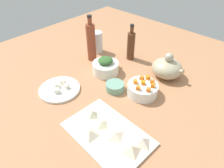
{
  "coord_description": "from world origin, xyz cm",
  "views": [
    {
      "loc": [
        52.6,
        -56.59,
        69.66
      ],
      "look_at": [
        0.0,
        0.0,
        8.0
      ],
      "focal_mm": 32.38,
      "sensor_mm": 36.0,
      "label": 1
    }
  ],
  "objects_px": {
    "bowl_small_side": "(115,86)",
    "bottle_1": "(91,42)",
    "bowl_carrots": "(142,89)",
    "bottle_0": "(131,45)",
    "cutting_board": "(107,134)",
    "drinking_glass_0": "(97,42)",
    "bowl_greens": "(106,68)",
    "teapot": "(167,68)",
    "plate_tofu": "(60,89)"
  },
  "relations": [
    {
      "from": "bowl_small_side",
      "to": "bottle_1",
      "type": "distance_m",
      "value": 0.34
    },
    {
      "from": "bowl_small_side",
      "to": "bottle_1",
      "type": "relative_size",
      "value": 0.34
    },
    {
      "from": "bowl_carrots",
      "to": "bottle_1",
      "type": "xyz_separation_m",
      "value": [
        -0.42,
        0.06,
        0.09
      ]
    },
    {
      "from": "bowl_small_side",
      "to": "bottle_0",
      "type": "xyz_separation_m",
      "value": [
        -0.13,
        0.29,
        0.07
      ]
    },
    {
      "from": "cutting_board",
      "to": "bottle_1",
      "type": "bearing_deg",
      "value": 143.18
    },
    {
      "from": "bottle_1",
      "to": "drinking_glass_0",
      "type": "height_order",
      "value": "bottle_1"
    },
    {
      "from": "drinking_glass_0",
      "to": "bowl_greens",
      "type": "bearing_deg",
      "value": -33.38
    },
    {
      "from": "bowl_small_side",
      "to": "drinking_glass_0",
      "type": "xyz_separation_m",
      "value": [
        -0.35,
        0.21,
        0.05
      ]
    },
    {
      "from": "teapot",
      "to": "bottle_0",
      "type": "relative_size",
      "value": 0.81
    },
    {
      "from": "bowl_greens",
      "to": "teapot",
      "type": "distance_m",
      "value": 0.34
    },
    {
      "from": "cutting_board",
      "to": "bowl_carrots",
      "type": "xyz_separation_m",
      "value": [
        -0.05,
        0.3,
        0.02
      ]
    },
    {
      "from": "bowl_small_side",
      "to": "bottle_0",
      "type": "bearing_deg",
      "value": 114.63
    },
    {
      "from": "cutting_board",
      "to": "teapot",
      "type": "relative_size",
      "value": 1.95
    },
    {
      "from": "cutting_board",
      "to": "drinking_glass_0",
      "type": "height_order",
      "value": "drinking_glass_0"
    },
    {
      "from": "cutting_board",
      "to": "bottle_1",
      "type": "distance_m",
      "value": 0.6
    },
    {
      "from": "bowl_carrots",
      "to": "bowl_small_side",
      "type": "height_order",
      "value": "bowl_carrots"
    },
    {
      "from": "bowl_greens",
      "to": "drinking_glass_0",
      "type": "bearing_deg",
      "value": 146.62
    },
    {
      "from": "plate_tofu",
      "to": "bowl_greens",
      "type": "distance_m",
      "value": 0.28
    },
    {
      "from": "cutting_board",
      "to": "plate_tofu",
      "type": "bearing_deg",
      "value": 174.77
    },
    {
      "from": "plate_tofu",
      "to": "bottle_1",
      "type": "bearing_deg",
      "value": 107.53
    },
    {
      "from": "teapot",
      "to": "drinking_glass_0",
      "type": "xyz_separation_m",
      "value": [
        -0.48,
        -0.07,
        0.01
      ]
    },
    {
      "from": "bowl_greens",
      "to": "bottle_1",
      "type": "xyz_separation_m",
      "value": [
        -0.16,
        0.05,
        0.09
      ]
    },
    {
      "from": "plate_tofu",
      "to": "drinking_glass_0",
      "type": "relative_size",
      "value": 1.53
    },
    {
      "from": "drinking_glass_0",
      "to": "bowl_small_side",
      "type": "bearing_deg",
      "value": -31.71
    },
    {
      "from": "bowl_greens",
      "to": "drinking_glass_0",
      "type": "height_order",
      "value": "drinking_glass_0"
    },
    {
      "from": "bottle_0",
      "to": "drinking_glass_0",
      "type": "relative_size",
      "value": 1.63
    },
    {
      "from": "plate_tofu",
      "to": "drinking_glass_0",
      "type": "distance_m",
      "value": 0.44
    },
    {
      "from": "bottle_0",
      "to": "drinking_glass_0",
      "type": "height_order",
      "value": "bottle_0"
    },
    {
      "from": "plate_tofu",
      "to": "bottle_1",
      "type": "xyz_separation_m",
      "value": [
        -0.1,
        0.32,
        0.11
      ]
    },
    {
      "from": "bottle_1",
      "to": "bowl_greens",
      "type": "bearing_deg",
      "value": -16.2
    },
    {
      "from": "cutting_board",
      "to": "bowl_small_side",
      "type": "distance_m",
      "value": 0.28
    },
    {
      "from": "bottle_0",
      "to": "bottle_1",
      "type": "distance_m",
      "value": 0.24
    },
    {
      "from": "bottle_0",
      "to": "bowl_carrots",
      "type": "bearing_deg",
      "value": -41.1
    },
    {
      "from": "bowl_greens",
      "to": "teapot",
      "type": "bearing_deg",
      "value": 37.55
    },
    {
      "from": "bowl_greens",
      "to": "bowl_small_side",
      "type": "xyz_separation_m",
      "value": [
        0.14,
        -0.08,
        -0.01
      ]
    },
    {
      "from": "cutting_board",
      "to": "bowl_greens",
      "type": "distance_m",
      "value": 0.43
    },
    {
      "from": "bowl_greens",
      "to": "bowl_small_side",
      "type": "distance_m",
      "value": 0.16
    },
    {
      "from": "bowl_carrots",
      "to": "bowl_greens",
      "type": "bearing_deg",
      "value": 178.12
    },
    {
      "from": "plate_tofu",
      "to": "bowl_greens",
      "type": "relative_size",
      "value": 1.41
    },
    {
      "from": "plate_tofu",
      "to": "teapot",
      "type": "relative_size",
      "value": 1.15
    },
    {
      "from": "bowl_small_side",
      "to": "bottle_0",
      "type": "distance_m",
      "value": 0.33
    },
    {
      "from": "teapot",
      "to": "plate_tofu",
      "type": "bearing_deg",
      "value": -124.66
    },
    {
      "from": "plate_tofu",
      "to": "bowl_small_side",
      "type": "relative_size",
      "value": 2.23
    },
    {
      "from": "teapot",
      "to": "bottle_1",
      "type": "bearing_deg",
      "value": -159.9
    },
    {
      "from": "bowl_carrots",
      "to": "bottle_0",
      "type": "height_order",
      "value": "bottle_0"
    },
    {
      "from": "bottle_0",
      "to": "drinking_glass_0",
      "type": "distance_m",
      "value": 0.23
    },
    {
      "from": "bottle_0",
      "to": "bottle_1",
      "type": "xyz_separation_m",
      "value": [
        -0.17,
        -0.17,
        0.03
      ]
    },
    {
      "from": "teapot",
      "to": "bottle_1",
      "type": "xyz_separation_m",
      "value": [
        -0.43,
        -0.16,
        0.07
      ]
    },
    {
      "from": "bowl_greens",
      "to": "drinking_glass_0",
      "type": "relative_size",
      "value": 1.08
    },
    {
      "from": "teapot",
      "to": "bowl_greens",
      "type": "bearing_deg",
      "value": -142.45
    }
  ]
}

